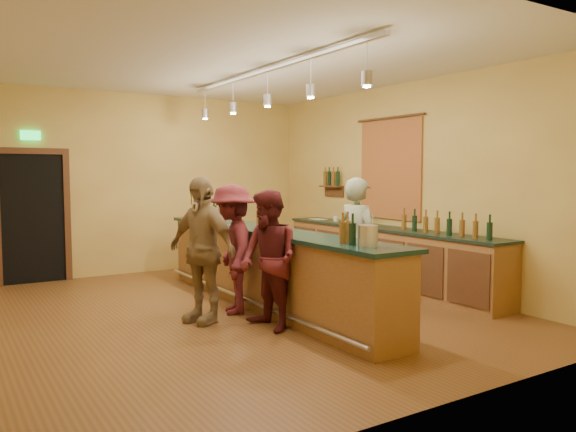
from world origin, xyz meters
TOP-DOWN VIEW (x-y plane):
  - floor at (0.00, 0.00)m, footprint 7.00×7.00m
  - ceiling at (0.00, 0.00)m, footprint 6.50×7.00m
  - wall_back at (0.00, 3.50)m, footprint 6.50×0.02m
  - wall_front at (0.00, -3.50)m, footprint 6.50×0.02m
  - wall_right at (3.25, 0.00)m, footprint 0.02×7.00m
  - doorway at (-1.70, 3.47)m, footprint 1.15×0.09m
  - tapestry at (3.23, 0.40)m, footprint 0.03×1.40m
  - bottle_shelf at (3.17, 1.90)m, footprint 0.17×0.55m
  - back_counter at (2.97, 0.18)m, footprint 0.60×4.55m
  - tasting_bar at (0.70, -0.00)m, footprint 0.74×5.10m
  - pendant_track at (0.70, -0.00)m, footprint 0.11×4.60m
  - bartender at (1.59, -0.81)m, footprint 0.50×0.68m
  - customer_a at (0.15, -0.97)m, footprint 0.65×0.81m
  - customer_b at (-0.36, -0.24)m, footprint 0.77×1.11m
  - customer_c at (0.15, -0.05)m, footprint 0.95×1.22m
  - bar_stool at (1.55, 2.20)m, footprint 0.35×0.35m

SIDE VIEW (x-z plane):
  - floor at x=0.00m, z-range 0.00..0.00m
  - back_counter at x=2.97m, z-range -0.15..1.12m
  - bar_stool at x=1.55m, z-range 0.21..0.92m
  - tasting_bar at x=0.70m, z-range -0.08..1.30m
  - customer_a at x=0.15m, z-range 0.00..1.61m
  - customer_c at x=0.15m, z-range 0.00..1.66m
  - bartender at x=1.59m, z-range 0.00..1.74m
  - customer_b at x=-0.36m, z-range 0.00..1.75m
  - doorway at x=-1.70m, z-range -0.11..2.36m
  - wall_back at x=0.00m, z-range 0.00..3.20m
  - wall_front at x=0.00m, z-range 0.00..3.20m
  - wall_right at x=3.25m, z-range 0.00..3.20m
  - bottle_shelf at x=3.17m, z-range 1.39..1.94m
  - tapestry at x=3.23m, z-range 1.05..2.65m
  - pendant_track at x=0.70m, z-range 2.73..3.24m
  - ceiling at x=0.00m, z-range 3.19..3.21m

